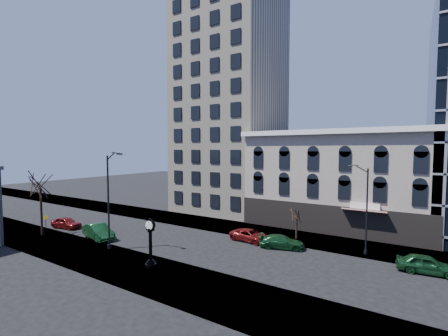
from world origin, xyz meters
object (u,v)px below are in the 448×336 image
Objects in this scene: car_near_b at (98,231)px; warning_sign at (46,220)px; street_lamp_near at (112,175)px; street_clock at (150,245)px; car_near_a at (66,223)px.

warning_sign is at bearing 115.75° from car_near_b.
warning_sign is at bearing -178.38° from street_lamp_near.
street_clock is at bearing -20.90° from warning_sign.
street_clock is 8.44m from street_lamp_near.
street_lamp_near is at bearing 164.28° from street_clock.
street_lamp_near reaches higher than warning_sign.
street_lamp_near reaches higher than car_near_b.
street_clock is at bearing -109.77° from car_near_a.
street_lamp_near is 8.65m from car_near_b.
street_clock reaches higher than warning_sign.
street_lamp_near is at bearing -97.22° from car_near_b.
car_near_a is (0.18, 2.45, -0.82)m from warning_sign.
street_clock is at bearing -8.18° from street_lamp_near.
street_clock is 18.99m from warning_sign.
street_clock is 19.15m from car_near_a.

